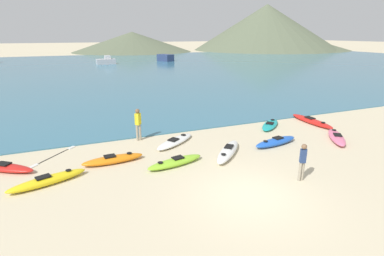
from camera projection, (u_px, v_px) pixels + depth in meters
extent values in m
plane|color=beige|center=(249.00, 196.00, 10.62)|extent=(400.00, 400.00, 0.00)
cube|color=teal|center=(103.00, 69.00, 48.13)|extent=(160.00, 70.00, 0.06)
cone|color=#5B664C|center=(132.00, 42.00, 93.58)|extent=(36.75, 36.75, 6.01)
cone|color=#5B664C|center=(266.00, 27.00, 102.65)|extent=(49.20, 49.20, 14.97)
cone|color=#5B664C|center=(276.00, 39.00, 107.33)|extent=(50.18, 50.18, 7.01)
ellipsoid|color=white|center=(175.00, 141.00, 15.60)|extent=(2.78, 2.30, 0.25)
cube|color=black|center=(173.00, 139.00, 15.44)|extent=(0.66, 0.64, 0.05)
cylinder|color=black|center=(183.00, 135.00, 16.20)|extent=(0.27, 0.27, 0.02)
ellipsoid|color=red|center=(1.00, 167.00, 12.56)|extent=(2.97, 2.42, 0.29)
cube|color=black|center=(3.00, 164.00, 12.47)|extent=(0.68, 0.63, 0.05)
ellipsoid|color=blue|center=(276.00, 142.00, 15.42)|extent=(2.81, 1.11, 0.34)
cube|color=black|center=(278.00, 138.00, 15.43)|extent=(0.55, 0.44, 0.05)
cylinder|color=black|center=(266.00, 141.00, 14.98)|extent=(0.23, 0.23, 0.02)
ellipsoid|color=orange|center=(113.00, 159.00, 13.27)|extent=(2.71, 0.78, 0.33)
cube|color=black|center=(110.00, 156.00, 13.16)|extent=(0.50, 0.38, 0.05)
cylinder|color=black|center=(129.00, 153.00, 13.52)|extent=(0.23, 0.23, 0.02)
ellipsoid|color=#8CCC2D|center=(175.00, 162.00, 13.03)|extent=(2.75, 1.18, 0.31)
cube|color=black|center=(178.00, 158.00, 13.05)|extent=(0.54, 0.44, 0.05)
cylinder|color=black|center=(160.00, 162.00, 12.58)|extent=(0.22, 0.22, 0.02)
ellipsoid|color=teal|center=(270.00, 125.00, 18.47)|extent=(2.50, 2.35, 0.24)
cube|color=black|center=(270.00, 123.00, 18.31)|extent=(0.64, 0.63, 0.05)
cylinder|color=black|center=(273.00, 120.00, 19.06)|extent=(0.27, 0.27, 0.02)
ellipsoid|color=yellow|center=(48.00, 180.00, 11.39)|extent=(2.92, 1.47, 0.33)
cube|color=black|center=(43.00, 177.00, 11.24)|extent=(0.59, 0.47, 0.05)
cylinder|color=black|center=(68.00, 170.00, 11.83)|extent=(0.21, 0.21, 0.02)
ellipsoid|color=#E5668C|center=(337.00, 137.00, 16.12)|extent=(2.16, 2.63, 0.33)
cube|color=black|center=(338.00, 135.00, 15.94)|extent=(0.59, 0.62, 0.05)
cylinder|color=black|center=(334.00, 130.00, 16.77)|extent=(0.24, 0.24, 0.02)
ellipsoid|color=white|center=(228.00, 151.00, 14.16)|extent=(2.57, 2.68, 0.34)
cube|color=black|center=(229.00, 146.00, 14.24)|extent=(0.64, 0.65, 0.05)
cylinder|color=black|center=(224.00, 154.00, 13.35)|extent=(0.23, 0.23, 0.02)
ellipsoid|color=red|center=(312.00, 121.00, 19.14)|extent=(0.74, 3.47, 0.31)
cube|color=black|center=(310.00, 118.00, 19.24)|extent=(0.39, 0.63, 0.05)
cylinder|color=black|center=(323.00, 122.00, 18.25)|extent=(0.25, 0.25, 0.02)
cylinder|color=gray|center=(300.00, 172.00, 11.61)|extent=(0.11, 0.11, 0.76)
cylinder|color=gray|center=(303.00, 171.00, 11.66)|extent=(0.11, 0.11, 0.76)
cube|color=navy|center=(303.00, 156.00, 11.43)|extent=(0.26, 0.24, 0.54)
cylinder|color=navy|center=(301.00, 156.00, 11.39)|extent=(0.08, 0.08, 0.51)
cylinder|color=navy|center=(306.00, 155.00, 11.47)|extent=(0.08, 0.08, 0.51)
sphere|color=brown|center=(304.00, 147.00, 11.32)|extent=(0.21, 0.21, 0.21)
cylinder|color=gray|center=(137.00, 133.00, 15.99)|extent=(0.13, 0.13, 0.88)
cylinder|color=gray|center=(140.00, 132.00, 16.05)|extent=(0.13, 0.13, 0.88)
cube|color=yellow|center=(138.00, 119.00, 15.79)|extent=(0.31, 0.31, 0.62)
cylinder|color=yellow|center=(135.00, 119.00, 15.74)|extent=(0.09, 0.09, 0.59)
cylinder|color=yellow|center=(140.00, 118.00, 15.83)|extent=(0.09, 0.09, 0.59)
sphere|color=brown|center=(137.00, 111.00, 15.66)|extent=(0.24, 0.24, 0.24)
cube|color=navy|center=(165.00, 58.00, 61.62)|extent=(3.04, 3.80, 1.35)
cube|color=#B2B2B7|center=(106.00, 61.00, 55.72)|extent=(3.42, 2.00, 0.91)
cube|color=silver|center=(107.00, 57.00, 55.61)|extent=(1.04, 1.18, 0.64)
cylinder|color=black|center=(54.00, 156.00, 14.02)|extent=(1.30, 1.42, 0.03)
cube|color=white|center=(34.00, 166.00, 12.97)|extent=(0.43, 0.45, 0.03)
cube|color=white|center=(71.00, 148.00, 15.07)|extent=(0.43, 0.45, 0.03)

